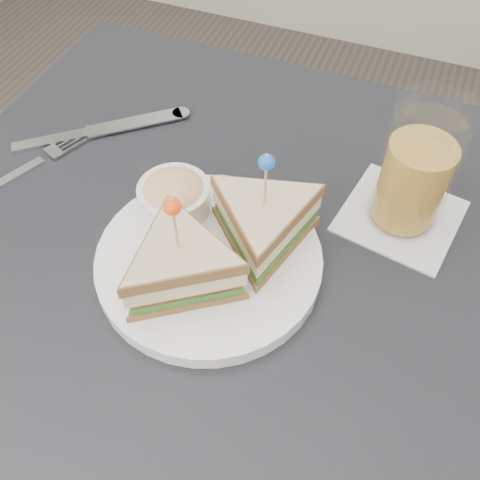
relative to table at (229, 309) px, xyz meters
name	(u,v)px	position (x,y,z in m)	size (l,w,h in m)	color
ground_plane	(234,470)	(0.00, 0.00, -0.67)	(3.50, 3.50, 0.00)	#3F3833
table	(229,309)	(0.00, 0.00, 0.00)	(0.80, 0.80, 0.75)	black
plate_meal	(215,242)	(-0.02, 0.01, 0.12)	(0.28, 0.27, 0.14)	white
cutlery_fork	(31,165)	(-0.30, 0.06, 0.08)	(0.08, 0.17, 0.01)	white
cutlery_knife	(95,131)	(-0.25, 0.15, 0.08)	(0.20, 0.17, 0.01)	silver
drink_set	(416,173)	(0.16, 0.15, 0.15)	(0.15, 0.15, 0.16)	silver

